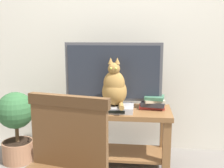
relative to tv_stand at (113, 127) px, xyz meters
name	(u,v)px	position (x,y,z in m)	size (l,w,h in m)	color
back_wall	(122,19)	(0.05, 0.46, 1.04)	(7.00, 0.12, 2.80)	beige
tv_stand	(113,127)	(0.00, 0.00, 0.00)	(1.10, 0.46, 0.54)	brown
tv	(113,74)	(0.00, 0.06, 0.51)	(0.92, 0.20, 0.62)	#4C4C51
media_box	(114,108)	(0.02, -0.06, 0.21)	(0.35, 0.27, 0.06)	#ADADB2
cat	(114,88)	(0.02, -0.07, 0.40)	(0.23, 0.31, 0.44)	olive
book_stack	(153,102)	(0.38, 0.06, 0.24)	(0.25, 0.20, 0.13)	#B2332D
potted_plant	(16,123)	(-0.93, -0.08, 0.03)	(0.35, 0.35, 0.70)	#9E6B4C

